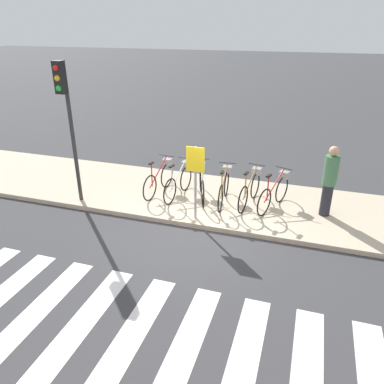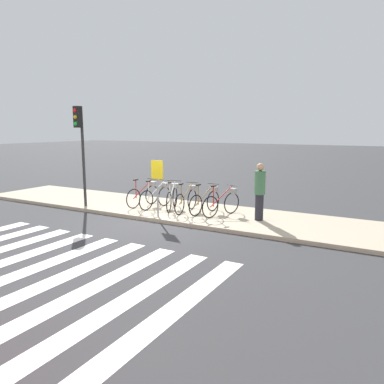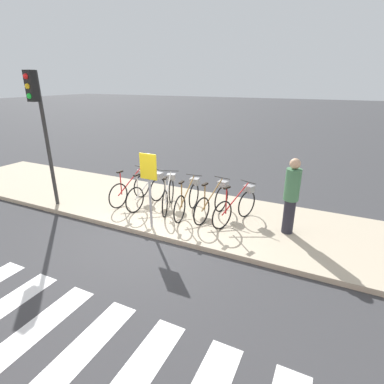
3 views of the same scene
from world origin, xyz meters
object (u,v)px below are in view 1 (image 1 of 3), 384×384
(parked_bicycle_2, at_px, (202,182))
(traffic_light, at_px, (66,105))
(parked_bicycle_4, at_px, (251,188))
(pedestrian, at_px, (329,180))
(parked_bicycle_5, at_px, (275,191))
(parked_bicycle_1, at_px, (180,180))
(parked_bicycle_3, at_px, (224,186))
(sign_post, at_px, (195,171))
(parked_bicycle_0, at_px, (160,177))

(parked_bicycle_2, height_order, traffic_light, traffic_light)
(parked_bicycle_4, height_order, pedestrian, pedestrian)
(parked_bicycle_4, bearing_deg, pedestrian, -1.52)
(parked_bicycle_5, bearing_deg, traffic_light, -165.95)
(parked_bicycle_2, bearing_deg, parked_bicycle_1, -172.82)
(parked_bicycle_2, relative_size, parked_bicycle_3, 0.95)
(parked_bicycle_2, relative_size, sign_post, 0.88)
(traffic_light, distance_m, sign_post, 3.56)
(parked_bicycle_1, height_order, parked_bicycle_3, same)
(parked_bicycle_1, relative_size, sign_post, 0.92)
(parked_bicycle_3, height_order, parked_bicycle_4, same)
(traffic_light, bearing_deg, parked_bicycle_2, 22.32)
(parked_bicycle_4, height_order, parked_bicycle_5, same)
(parked_bicycle_5, height_order, sign_post, sign_post)
(parked_bicycle_1, xyz_separation_m, parked_bicycle_3, (1.27, -0.02, 0.00))
(parked_bicycle_2, xyz_separation_m, parked_bicycle_5, (1.98, 0.00, 0.00))
(traffic_light, bearing_deg, sign_post, 0.84)
(parked_bicycle_3, distance_m, pedestrian, 2.63)
(parked_bicycle_5, xyz_separation_m, pedestrian, (1.26, -0.03, 0.50))
(parked_bicycle_5, distance_m, sign_post, 2.30)
(pedestrian, height_order, sign_post, sign_post)
(parked_bicycle_2, height_order, parked_bicycle_4, same)
(parked_bicycle_5, bearing_deg, pedestrian, -1.48)
(parked_bicycle_0, bearing_deg, parked_bicycle_5, 0.61)
(parked_bicycle_3, height_order, pedestrian, pedestrian)
(parked_bicycle_3, xyz_separation_m, pedestrian, (2.58, 0.06, 0.50))
(parked_bicycle_5, bearing_deg, parked_bicycle_3, -175.91)
(parked_bicycle_4, distance_m, sign_post, 1.87)
(parked_bicycle_2, xyz_separation_m, traffic_light, (-3.09, -1.27, 2.15))
(parked_bicycle_2, xyz_separation_m, parked_bicycle_4, (1.34, 0.02, 0.00))
(parked_bicycle_2, distance_m, parked_bicycle_4, 1.34)
(parked_bicycle_1, height_order, parked_bicycle_5, same)
(parked_bicycle_4, relative_size, sign_post, 0.92)
(parked_bicycle_4, bearing_deg, parked_bicycle_5, -1.60)
(parked_bicycle_2, relative_size, parked_bicycle_4, 0.96)
(parked_bicycle_1, bearing_deg, parked_bicycle_5, 1.72)
(parked_bicycle_5, distance_m, traffic_light, 5.66)
(pedestrian, bearing_deg, parked_bicycle_0, -179.98)
(parked_bicycle_0, height_order, traffic_light, traffic_light)
(parked_bicycle_1, relative_size, pedestrian, 0.95)
(parked_bicycle_5, bearing_deg, parked_bicycle_1, -178.28)
(parked_bicycle_0, height_order, pedestrian, pedestrian)
(sign_post, bearing_deg, parked_bicycle_3, 68.09)
(parked_bicycle_4, bearing_deg, parked_bicycle_3, -170.65)
(parked_bicycle_3, distance_m, traffic_light, 4.48)
(parked_bicycle_3, distance_m, parked_bicycle_4, 0.69)
(parked_bicycle_0, xyz_separation_m, pedestrian, (4.45, 0.00, 0.50))
(parked_bicycle_4, bearing_deg, traffic_light, -163.80)
(parked_bicycle_0, bearing_deg, parked_bicycle_2, 1.56)
(parked_bicycle_1, bearing_deg, parked_bicycle_4, 2.81)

